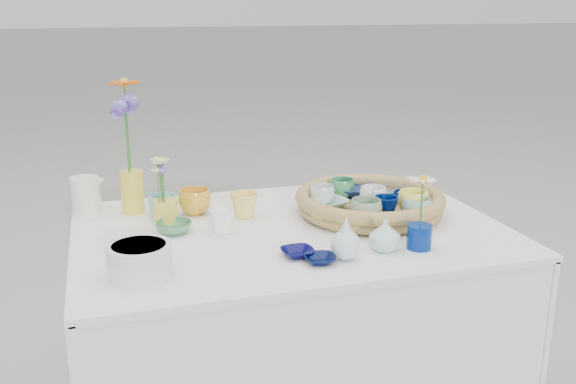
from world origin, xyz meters
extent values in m
imported|color=navy|center=(0.29, 0.20, 0.80)|extent=(0.16, 0.16, 0.03)
imported|color=#00133F|center=(0.43, 0.06, 0.80)|extent=(0.14, 0.14, 0.04)
imported|color=#FFF257|center=(0.39, -0.04, 0.82)|extent=(0.12, 0.12, 0.07)
imported|color=#3C785A|center=(0.26, 0.01, 0.80)|extent=(0.12, 0.12, 0.03)
imported|color=gray|center=(0.21, -0.08, 0.82)|extent=(0.12, 0.12, 0.07)
imported|color=#9DCDC1|center=(0.16, 0.10, 0.80)|extent=(0.14, 0.14, 0.03)
imported|color=silver|center=(0.15, 0.13, 0.82)|extent=(0.11, 0.11, 0.06)
imported|color=white|center=(0.30, 0.06, 0.82)|extent=(0.09, 0.09, 0.07)
imported|color=#6E9DDC|center=(0.39, 0.16, 0.80)|extent=(0.12, 0.12, 0.03)
imported|color=#001045|center=(0.29, -0.05, 0.82)|extent=(0.09, 0.09, 0.07)
imported|color=#D9BA5A|center=(0.11, -0.01, 0.80)|extent=(0.12, 0.12, 0.02)
imported|color=#8FB7B1|center=(0.37, -0.10, 0.82)|extent=(0.11, 0.11, 0.07)
imported|color=#39935A|center=(0.24, 0.19, 0.82)|extent=(0.09, 0.09, 0.06)
imported|color=gold|center=(-0.25, 0.21, 0.81)|extent=(0.11, 0.11, 0.08)
imported|color=#F8DA5D|center=(-0.11, 0.13, 0.80)|extent=(0.10, 0.10, 0.08)
imported|color=#428150|center=(-0.34, 0.05, 0.78)|extent=(0.14, 0.14, 0.03)
imported|color=white|center=(-0.20, 0.01, 0.80)|extent=(0.09, 0.09, 0.07)
imported|color=#04033C|center=(-0.05, -0.23, 0.78)|extent=(0.09, 0.09, 0.02)
imported|color=#86D4CA|center=(-0.35, 0.22, 0.80)|extent=(0.11, 0.11, 0.07)
imported|color=#020A33|center=(-0.01, -0.28, 0.77)|extent=(0.09, 0.09, 0.02)
imported|color=#A2D8CD|center=(0.19, -0.25, 0.81)|extent=(0.09, 0.09, 0.09)
cylinder|color=navy|center=(0.29, -0.27, 0.80)|extent=(0.08, 0.08, 0.07)
cylinder|color=yellow|center=(-0.44, 0.28, 0.83)|extent=(0.10, 0.10, 0.14)
cylinder|color=yellow|center=(-0.35, 0.13, 0.80)|extent=(0.10, 0.10, 0.08)
camera|label=1|loc=(-0.53, -1.73, 1.41)|focal=40.00mm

